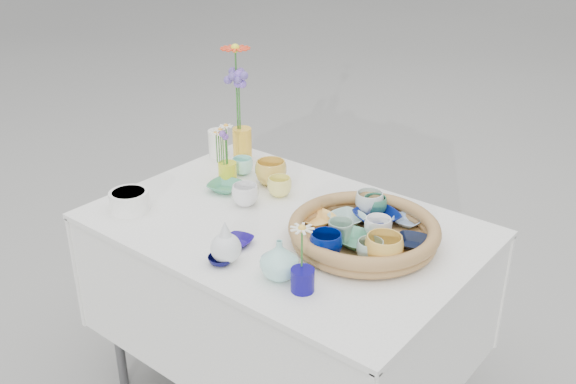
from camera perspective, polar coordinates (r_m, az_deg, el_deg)
The scene contains 32 objects.
wicker_tray at distance 2.01m, azimuth 6.76°, elevation -3.58°, with size 0.47×0.47×0.08m, color #96643E, non-canonical shape.
tray_ceramic_0 at distance 2.11m, azimuth 7.88°, elevation -2.25°, with size 0.14×0.14×0.03m, color #061258.
tray_ceramic_1 at distance 2.00m, azimuth 11.02°, elevation -4.43°, with size 0.10×0.10×0.03m, color black.
tray_ceramic_2 at distance 1.88m, azimuth 8.51°, elevation -5.08°, with size 0.11×0.11×0.09m, color gold.
tray_ceramic_3 at distance 1.98m, azimuth 6.01°, elevation -4.32°, with size 0.12×0.12×0.03m, color #468E6A.
tray_ceramic_4 at distance 1.97m, azimuth 4.70°, elevation -3.57°, with size 0.08×0.08×0.07m, color gray.
tray_ceramic_5 at distance 2.10m, azimuth 5.27°, elevation -2.41°, with size 0.11×0.11×0.03m, color #A0CABD.
tray_ceramic_6 at distance 2.16m, azimuth 7.24°, elevation -0.96°, with size 0.10×0.10×0.08m, color silver.
tray_ceramic_7 at distance 2.02m, azimuth 8.00°, elevation -3.18°, with size 0.09×0.09×0.07m, color white.
tray_ceramic_8 at distance 2.12m, azimuth 10.55°, elevation -2.58°, with size 0.09×0.09×0.02m, color #84A4CF.
tray_ceramic_9 at distance 1.90m, azimuth 3.39°, elevation -4.73°, with size 0.10×0.10×0.08m, color #000E5C.
tray_ceramic_10 at distance 2.09m, azimuth 2.56°, elevation -2.46°, with size 0.11×0.11×0.03m, color #FFC35E.
tray_ceramic_11 at distance 1.90m, azimuth 7.32°, elevation -5.20°, with size 0.08×0.08×0.07m, color #95B9AE.
tray_ceramic_12 at distance 2.16m, azimuth 7.72°, elevation -1.22°, with size 0.08×0.08×0.06m, color #2F7758.
loose_ceramic_0 at distance 2.39m, azimuth -1.53°, elevation 1.73°, with size 0.12×0.12×0.09m, color gold.
loose_ceramic_1 at distance 2.31m, azimuth -0.76°, elevation 0.49°, with size 0.09×0.09×0.07m, color #F2E76E.
loose_ceramic_2 at distance 2.37m, azimuth -5.62°, elevation 0.46°, with size 0.12×0.12×0.03m, color #40916A.
loose_ceramic_3 at distance 2.25m, azimuth -3.82°, elevation -0.26°, with size 0.10×0.10×0.08m, color white.
loose_ceramic_4 at distance 2.01m, azimuth -4.42°, elevation -4.37°, with size 0.09×0.09×0.02m, color navy.
loose_ceramic_5 at distance 2.49m, azimuth -4.07°, elevation 2.33°, with size 0.08×0.08×0.07m, color #A0EAD9.
loose_ceramic_6 at distance 1.92m, azimuth -6.00°, elevation -6.02°, with size 0.08×0.08×0.02m, color #060638.
fluted_bowl at distance 2.27m, azimuth -13.92°, elevation -0.78°, with size 0.13×0.13×0.07m, color white, non-canonical shape.
bud_vase_paleblue at distance 1.90m, azimuth -5.57°, elevation -4.35°, with size 0.09×0.09×0.14m, color silver, non-canonical shape.
bud_vase_seafoam at distance 1.82m, azimuth -0.77°, elevation -5.98°, with size 0.11×0.11×0.12m, color #A2E3D8.
bud_vase_cobalt at distance 1.78m, azimuth 1.31°, elevation -7.82°, with size 0.07×0.07×0.07m, color #0D076A.
single_daisy at distance 1.75m, azimuth 1.24°, elevation -4.97°, with size 0.08×0.08×0.14m, color white, non-canonical shape.
tall_vase_yellow at distance 2.59m, azimuth -4.08°, elevation 4.17°, with size 0.08×0.08×0.14m, color yellow.
gerbera at distance 2.51m, azimuth -4.58°, elevation 9.06°, with size 0.13×0.13×0.34m, color #F83D1B, non-canonical shape.
hydrangea at distance 2.53m, azimuth -4.34°, elevation 7.82°, with size 0.08×0.08×0.29m, color #624EA6, non-canonical shape.
white_pitcher at distance 2.67m, azimuth -6.23°, elevation 4.36°, with size 0.11×0.08×0.11m, color white, non-canonical shape.
daisy_cup at distance 2.43m, azimuth -5.40°, elevation 1.79°, with size 0.07×0.07×0.07m, color yellow.
daisy_posy at distance 2.40m, azimuth -5.75°, elevation 4.37°, with size 0.08×0.08×0.16m, color white, non-canonical shape.
Camera 1 is at (1.19, -1.46, 1.78)m, focal length 40.00 mm.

